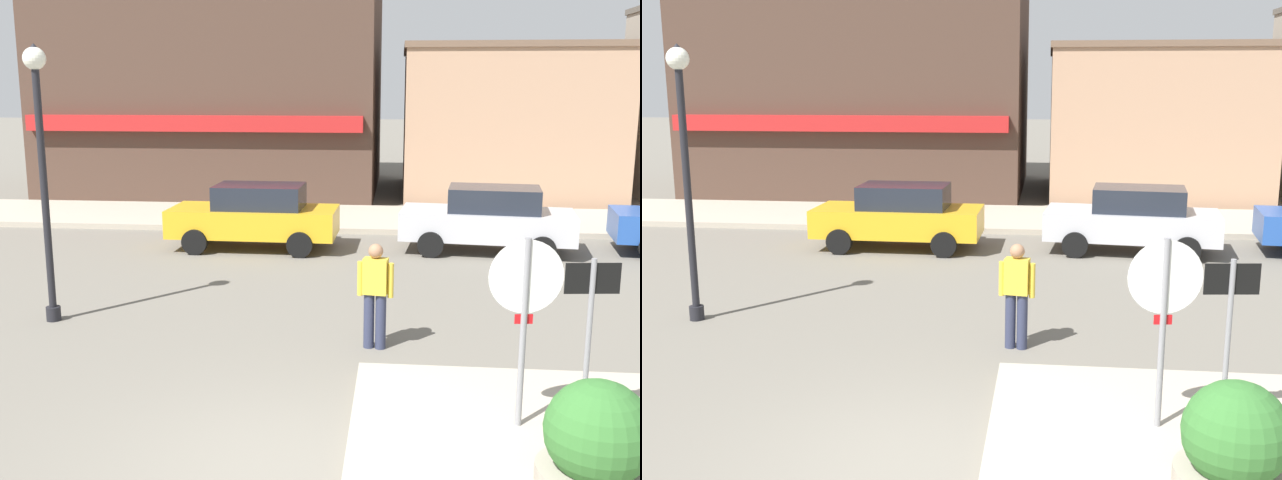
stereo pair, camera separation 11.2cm
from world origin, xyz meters
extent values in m
plane|color=#6B665B|center=(0.00, 0.00, 0.00)|extent=(160.00, 160.00, 0.00)
cube|color=#A89E8C|center=(0.00, 14.50, 0.07)|extent=(80.00, 4.00, 0.15)
cylinder|color=gray|center=(2.48, 1.02, 1.15)|extent=(0.07, 0.07, 2.30)
cylinder|color=red|center=(2.48, 1.04, 1.87)|extent=(0.76, 0.10, 0.76)
cylinder|color=white|center=(2.48, 1.03, 1.87)|extent=(0.82, 0.11, 0.82)
cube|color=red|center=(2.48, 1.04, 1.39)|extent=(0.20, 0.04, 0.11)
cylinder|color=gray|center=(3.16, 0.98, 1.05)|extent=(0.06, 0.06, 2.10)
cube|color=black|center=(3.16, 0.99, 1.88)|extent=(0.60, 0.08, 0.34)
cube|color=white|center=(3.16, 1.00, 1.88)|extent=(0.54, 0.07, 0.29)
cube|color=black|center=(3.16, 1.01, 1.88)|extent=(0.34, 0.05, 0.08)
sphere|color=#336B2D|center=(2.99, -0.28, 0.73)|extent=(1.00, 1.00, 1.00)
cylinder|color=black|center=(-4.66, 4.56, 2.10)|extent=(0.12, 0.12, 4.20)
cylinder|color=black|center=(-4.66, 4.56, 0.12)|extent=(0.24, 0.24, 0.24)
sphere|color=white|center=(-4.66, 4.56, 4.31)|extent=(0.36, 0.36, 0.36)
cone|color=black|center=(-4.66, 4.56, 4.45)|extent=(0.32, 0.32, 0.18)
cube|color=gold|center=(-2.38, 10.52, 0.67)|extent=(4.03, 1.77, 0.66)
cube|color=#1E232D|center=(-2.23, 10.52, 1.28)|extent=(2.10, 1.43, 0.56)
cylinder|color=black|center=(-3.63, 9.69, 0.30)|extent=(0.60, 0.19, 0.60)
cylinder|color=black|center=(-3.60, 11.39, 0.30)|extent=(0.60, 0.19, 0.60)
cylinder|color=black|center=(-1.15, 9.65, 0.30)|extent=(0.60, 0.19, 0.60)
cylinder|color=black|center=(-1.12, 11.35, 0.30)|extent=(0.60, 0.19, 0.60)
cube|color=#B7B7BC|center=(3.17, 10.69, 0.67)|extent=(4.17, 2.14, 0.66)
cube|color=#1E232D|center=(3.32, 10.67, 1.28)|extent=(2.22, 1.62, 0.56)
cylinder|color=black|center=(1.84, 9.98, 0.30)|extent=(0.62, 0.25, 0.60)
cylinder|color=black|center=(2.03, 11.67, 0.30)|extent=(0.62, 0.25, 0.60)
cylinder|color=black|center=(4.31, 9.71, 0.30)|extent=(0.62, 0.25, 0.60)
cylinder|color=black|center=(4.50, 11.40, 0.30)|extent=(0.62, 0.25, 0.60)
cylinder|color=black|center=(7.00, 11.83, 0.30)|extent=(0.62, 0.25, 0.60)
cylinder|color=#2D334C|center=(0.86, 3.77, 0.42)|extent=(0.16, 0.16, 0.85)
cylinder|color=#2D334C|center=(0.68, 3.80, 0.42)|extent=(0.16, 0.16, 0.85)
cube|color=gold|center=(0.77, 3.79, 1.12)|extent=(0.39, 0.28, 0.54)
sphere|color=#9E7051|center=(0.77, 3.79, 1.50)|extent=(0.22, 0.22, 0.22)
cylinder|color=gold|center=(1.00, 3.75, 1.07)|extent=(0.10, 0.10, 0.52)
cylinder|color=gold|center=(0.54, 3.82, 1.07)|extent=(0.10, 0.10, 0.52)
cube|color=#473328|center=(-5.47, 21.18, 4.23)|extent=(11.41, 9.36, 8.47)
cube|color=#B21E1E|center=(-5.47, 16.35, 2.70)|extent=(10.84, 0.40, 0.50)
cube|color=tan|center=(4.77, 20.75, 2.51)|extent=(7.05, 7.69, 5.03)
cube|color=brown|center=(4.77, 20.75, 5.13)|extent=(7.19, 7.85, 0.20)
camera|label=1|loc=(1.08, -6.98, 3.90)|focal=42.00mm
camera|label=2|loc=(1.20, -6.97, 3.90)|focal=42.00mm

